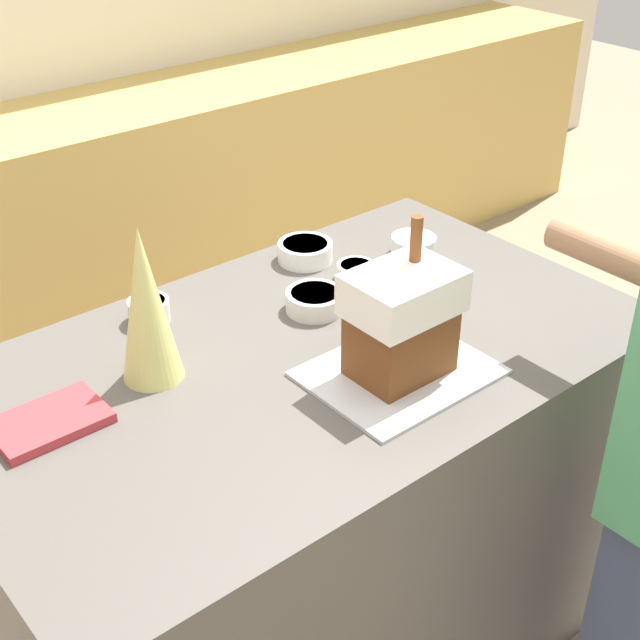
% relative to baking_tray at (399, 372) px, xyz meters
% --- Properties ---
extents(back_cabinet_block, '(6.00, 0.60, 0.93)m').
position_rel_baking_tray_xyz_m(back_cabinet_block, '(-0.10, 1.96, -0.47)').
color(back_cabinet_block, tan).
rests_on(back_cabinet_block, ground_plane).
extents(kitchen_island, '(1.50, 0.89, 0.93)m').
position_rel_baking_tray_xyz_m(kitchen_island, '(-0.10, 0.19, -0.47)').
color(kitchen_island, '#514C47').
rests_on(kitchen_island, ground_plane).
extents(baking_tray, '(0.36, 0.29, 0.01)m').
position_rel_baking_tray_xyz_m(baking_tray, '(0.00, 0.00, 0.00)').
color(baking_tray, silver).
rests_on(baking_tray, kitchen_island).
extents(gingerbread_house, '(0.21, 0.16, 0.32)m').
position_rel_baking_tray_xyz_m(gingerbread_house, '(0.00, 0.00, 0.12)').
color(gingerbread_house, brown).
rests_on(gingerbread_house, baking_tray).
extents(decorative_tree, '(0.12, 0.12, 0.33)m').
position_rel_baking_tray_xyz_m(decorative_tree, '(-0.39, 0.31, 0.16)').
color(decorative_tree, '#DBD675').
rests_on(decorative_tree, kitchen_island).
extents(candy_bowl_beside_tree, '(0.09, 0.09, 0.04)m').
position_rel_baking_tray_xyz_m(candy_bowl_beside_tree, '(0.20, 0.36, 0.02)').
color(candy_bowl_beside_tree, white).
rests_on(candy_bowl_beside_tree, kitchen_island).
extents(candy_bowl_far_left, '(0.09, 0.09, 0.05)m').
position_rel_baking_tray_xyz_m(candy_bowl_far_left, '(-0.28, 0.51, 0.03)').
color(candy_bowl_far_left, silver).
rests_on(candy_bowl_far_left, kitchen_island).
extents(candy_bowl_near_tray_left, '(0.14, 0.14, 0.05)m').
position_rel_baking_tray_xyz_m(candy_bowl_near_tray_left, '(0.17, 0.51, 0.02)').
color(candy_bowl_near_tray_left, white).
rests_on(candy_bowl_near_tray_left, kitchen_island).
extents(candy_bowl_far_right, '(0.13, 0.13, 0.05)m').
position_rel_baking_tray_xyz_m(candy_bowl_far_right, '(0.03, 0.31, 0.02)').
color(candy_bowl_far_right, silver).
rests_on(candy_bowl_far_right, kitchen_island).
extents(candy_bowl_front_corner, '(0.11, 0.11, 0.05)m').
position_rel_baking_tray_xyz_m(candy_bowl_front_corner, '(0.40, 0.37, 0.02)').
color(candy_bowl_front_corner, white).
rests_on(candy_bowl_front_corner, kitchen_island).
extents(cookbook, '(0.21, 0.14, 0.02)m').
position_rel_baking_tray_xyz_m(cookbook, '(-0.62, 0.30, 0.01)').
color(cookbook, '#B23338').
rests_on(cookbook, kitchen_island).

